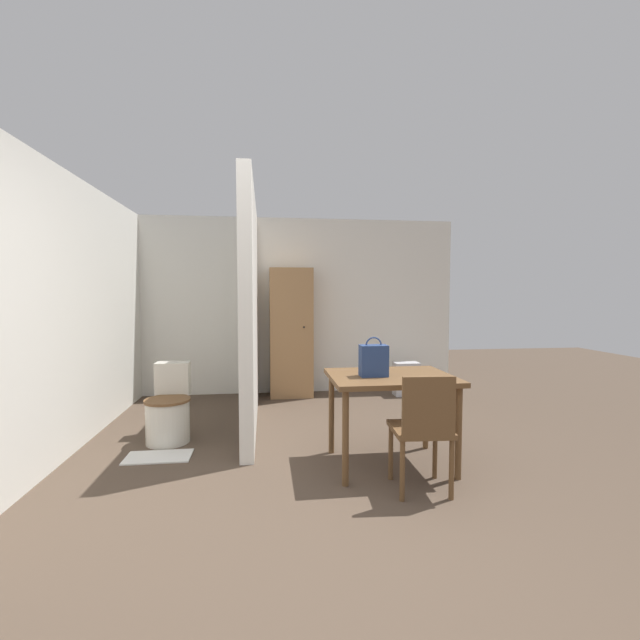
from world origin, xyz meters
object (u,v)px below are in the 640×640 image
dining_table (390,386)px  handbag (374,360)px  toilet (169,411)px  space_heater (406,379)px  wooden_cabinet (291,333)px  wooden_chair (423,427)px

dining_table → handbag: handbag is taller
dining_table → toilet: 2.16m
dining_table → space_heater: bearing=68.2°
dining_table → handbag: bearing=-166.8°
handbag → toilet: bearing=153.6°
dining_table → toilet: bearing=156.3°
handbag → wooden_cabinet: bearing=101.2°
handbag → space_heater: 2.71m
toilet → handbag: handbag is taller
wooden_cabinet → handbag: bearing=-78.8°
handbag → wooden_cabinet: (-0.51, 2.57, 0.00)m
dining_table → wooden_cabinet: bearing=104.6°
dining_table → space_heater: size_ratio=2.15×
wooden_chair → handbag: size_ratio=2.70×
toilet → dining_table: bearing=-23.7°
wooden_cabinet → space_heater: (1.60, -0.18, -0.66)m
dining_table → wooden_cabinet: (-0.66, 2.53, 0.22)m
wooden_cabinet → space_heater: 1.74m
toilet → space_heater: (2.89, 1.49, -0.06)m
wooden_chair → handbag: handbag is taller
wooden_chair → toilet: bearing=149.7°
handbag → space_heater: size_ratio=0.69×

